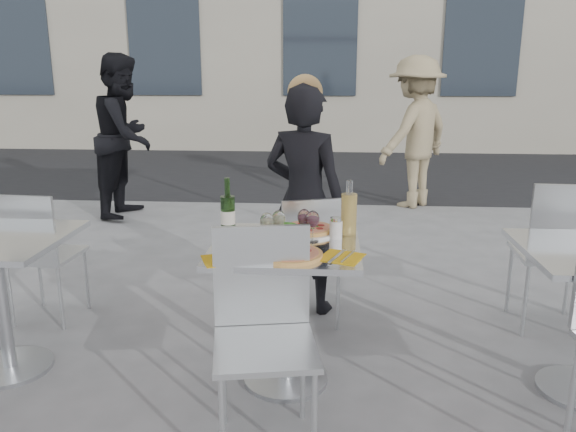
# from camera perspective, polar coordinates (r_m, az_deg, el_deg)

# --- Properties ---
(ground) EXTENTS (80.00, 80.00, 0.00)m
(ground) POSITION_cam_1_polar(r_m,az_deg,el_deg) (3.06, -0.21, -16.31)
(ground) COLOR slate
(street_asphalt) EXTENTS (24.00, 5.00, 0.00)m
(street_asphalt) POSITION_cam_1_polar(r_m,az_deg,el_deg) (9.26, 2.88, 4.79)
(street_asphalt) COLOR black
(street_asphalt) RESTS_ON ground
(main_table) EXTENTS (0.72, 0.72, 0.75)m
(main_table) POSITION_cam_1_polar(r_m,az_deg,el_deg) (2.83, -0.22, -6.88)
(main_table) COLOR #B7BABF
(main_table) RESTS_ON ground
(chair_far) EXTENTS (0.49, 0.49, 0.85)m
(chair_far) POSITION_cam_1_polar(r_m,az_deg,el_deg) (3.43, 2.17, -3.61)
(chair_far) COLOR silver
(chair_far) RESTS_ON ground
(chair_near) EXTENTS (0.49, 0.50, 0.93)m
(chair_near) POSITION_cam_1_polar(r_m,az_deg,el_deg) (2.43, -2.50, -10.38)
(chair_near) COLOR silver
(chair_near) RESTS_ON ground
(side_chair_lfar) EXTENTS (0.41, 0.42, 0.86)m
(side_chair_lfar) POSITION_cam_1_polar(r_m,az_deg,el_deg) (3.82, -24.15, -2.91)
(side_chair_lfar) COLOR silver
(side_chair_lfar) RESTS_ON ground
(side_chair_rfar) EXTENTS (0.45, 0.47, 0.95)m
(side_chair_rfar) POSITION_cam_1_polar(r_m,az_deg,el_deg) (3.72, 25.85, -2.66)
(side_chair_rfar) COLOR silver
(side_chair_rfar) RESTS_ON ground
(woman_diner) EXTENTS (0.64, 0.53, 1.50)m
(woman_diner) POSITION_cam_1_polar(r_m,az_deg,el_deg) (3.67, 1.66, 1.62)
(woman_diner) COLOR black
(woman_diner) RESTS_ON ground
(pedestrian_a) EXTENTS (0.72, 0.90, 1.75)m
(pedestrian_a) POSITION_cam_1_polar(r_m,az_deg,el_deg) (6.42, -16.21, 7.79)
(pedestrian_a) COLOR black
(pedestrian_a) RESTS_ON ground
(pedestrian_b) EXTENTS (1.24, 1.27, 1.74)m
(pedestrian_b) POSITION_cam_1_polar(r_m,az_deg,el_deg) (6.76, 12.76, 8.27)
(pedestrian_b) COLOR #978561
(pedestrian_b) RESTS_ON ground
(pizza_near) EXTENTS (0.30, 0.30, 0.02)m
(pizza_near) POSITION_cam_1_polar(r_m,az_deg,el_deg) (2.56, 0.21, -3.89)
(pizza_near) COLOR #DFA157
(pizza_near) RESTS_ON main_table
(pizza_far) EXTENTS (0.30, 0.30, 0.03)m
(pizza_far) POSITION_cam_1_polar(r_m,az_deg,el_deg) (2.93, 2.04, -1.40)
(pizza_far) COLOR white
(pizza_far) RESTS_ON main_table
(salad_plate) EXTENTS (0.22, 0.22, 0.09)m
(salad_plate) POSITION_cam_1_polar(r_m,az_deg,el_deg) (2.81, -0.07, -1.69)
(salad_plate) COLOR white
(salad_plate) RESTS_ON main_table
(wine_bottle) EXTENTS (0.07, 0.08, 0.29)m
(wine_bottle) POSITION_cam_1_polar(r_m,az_deg,el_deg) (2.90, -6.13, 0.35)
(wine_bottle) COLOR #2C5620
(wine_bottle) RESTS_ON main_table
(carafe) EXTENTS (0.08, 0.08, 0.29)m
(carafe) POSITION_cam_1_polar(r_m,az_deg,el_deg) (2.86, 6.20, 0.24)
(carafe) COLOR #E9C663
(carafe) RESTS_ON main_table
(sugar_shaker) EXTENTS (0.06, 0.06, 0.11)m
(sugar_shaker) POSITION_cam_1_polar(r_m,az_deg,el_deg) (2.84, 4.90, -1.22)
(sugar_shaker) COLOR white
(sugar_shaker) RESTS_ON main_table
(wineglass_white_a) EXTENTS (0.07, 0.07, 0.16)m
(wineglass_white_a) POSITION_cam_1_polar(r_m,az_deg,el_deg) (2.72, -2.15, -0.64)
(wineglass_white_a) COLOR white
(wineglass_white_a) RESTS_ON main_table
(wineglass_white_b) EXTENTS (0.07, 0.07, 0.16)m
(wineglass_white_b) POSITION_cam_1_polar(r_m,az_deg,el_deg) (2.77, -0.95, -0.37)
(wineglass_white_b) COLOR white
(wineglass_white_b) RESTS_ON main_table
(wineglass_red_a) EXTENTS (0.07, 0.07, 0.16)m
(wineglass_red_a) POSITION_cam_1_polar(r_m,az_deg,el_deg) (2.79, 1.66, -0.25)
(wineglass_red_a) COLOR white
(wineglass_red_a) RESTS_ON main_table
(wineglass_red_b) EXTENTS (0.07, 0.07, 0.16)m
(wineglass_red_b) POSITION_cam_1_polar(r_m,az_deg,el_deg) (2.76, 2.53, -0.43)
(wineglass_red_b) COLOR white
(wineglass_red_b) RESTS_ON main_table
(napkin_left) EXTENTS (0.23, 0.23, 0.01)m
(napkin_left) POSITION_cam_1_polar(r_m,az_deg,el_deg) (2.53, -6.58, -4.41)
(napkin_left) COLOR gold
(napkin_left) RESTS_ON main_table
(napkin_right) EXTENTS (0.23, 0.23, 0.01)m
(napkin_right) POSITION_cam_1_polar(r_m,az_deg,el_deg) (2.56, 5.48, -4.14)
(napkin_right) COLOR gold
(napkin_right) RESTS_ON main_table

